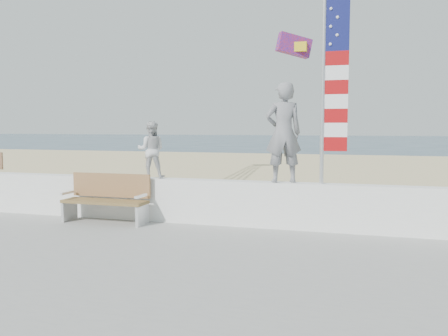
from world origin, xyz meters
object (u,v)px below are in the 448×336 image
at_px(child, 151,150).
at_px(bench, 107,198).
at_px(adult, 283,133).
at_px(flag, 330,82).

relative_size(child, bench, 0.66).
distance_m(child, bench, 1.35).
bearing_deg(adult, child, -21.69).
height_order(adult, child, adult).
height_order(adult, flag, flag).
xyz_separation_m(adult, bench, (-3.60, -0.45, -1.36)).
bearing_deg(bench, flag, 5.81).
distance_m(bench, flag, 5.05).
bearing_deg(adult, flag, 158.29).
bearing_deg(adult, bench, -14.51).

